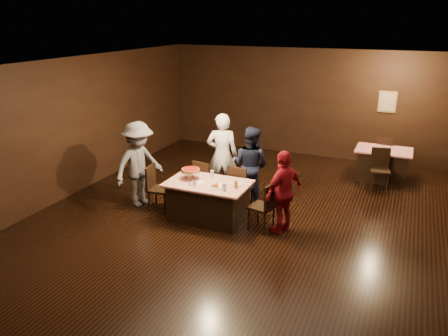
{
  "coord_description": "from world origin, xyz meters",
  "views": [
    {
      "loc": [
        2.77,
        -7.1,
        3.81
      ],
      "look_at": [
        -0.43,
        0.3,
        1.0
      ],
      "focal_mm": 35.0,
      "sensor_mm": 36.0,
      "label": 1
    }
  ],
  "objects_px": {
    "chair_far_left": "(206,181)",
    "chair_end_left": "(160,188)",
    "back_table": "(382,164)",
    "main_table": "(208,201)",
    "diner_red_shirt": "(284,192)",
    "chair_back_far": "(385,154)",
    "diner_navy_hoodie": "(251,165)",
    "chair_far_right": "(241,187)",
    "glass_back": "(212,174)",
    "chair_end_right": "(262,206)",
    "glass_amber": "(236,184)",
    "diner_grey_knit": "(139,164)",
    "glass_front_right": "(224,187)",
    "pizza_stand": "(191,170)",
    "diner_white_jacket": "(222,155)",
    "plate_empty": "(237,184)",
    "chair_back_near": "(380,170)"
  },
  "relations": [
    {
      "from": "chair_far_left",
      "to": "chair_end_left",
      "type": "relative_size",
      "value": 1.0
    },
    {
      "from": "chair_far_left",
      "to": "back_table",
      "type": "bearing_deg",
      "value": -127.54
    },
    {
      "from": "main_table",
      "to": "diner_red_shirt",
      "type": "bearing_deg",
      "value": 2.51
    },
    {
      "from": "chair_far_left",
      "to": "chair_end_left",
      "type": "height_order",
      "value": "same"
    },
    {
      "from": "main_table",
      "to": "diner_red_shirt",
      "type": "xyz_separation_m",
      "value": [
        1.49,
        0.07,
        0.4
      ]
    },
    {
      "from": "chair_back_far",
      "to": "diner_navy_hoodie",
      "type": "relative_size",
      "value": 0.57
    },
    {
      "from": "chair_far_right",
      "to": "chair_back_far",
      "type": "relative_size",
      "value": 1.0
    },
    {
      "from": "chair_back_far",
      "to": "glass_back",
      "type": "bearing_deg",
      "value": 62.7
    },
    {
      "from": "back_table",
      "to": "chair_end_left",
      "type": "xyz_separation_m",
      "value": [
        -4.06,
        -3.7,
        0.09
      ]
    },
    {
      "from": "chair_far_left",
      "to": "chair_end_left",
      "type": "xyz_separation_m",
      "value": [
        -0.7,
        -0.75,
        0.0
      ]
    },
    {
      "from": "chair_far_left",
      "to": "chair_end_right",
      "type": "height_order",
      "value": "same"
    },
    {
      "from": "glass_amber",
      "to": "chair_back_far",
      "type": "bearing_deg",
      "value": 61.54
    },
    {
      "from": "back_table",
      "to": "diner_grey_knit",
      "type": "xyz_separation_m",
      "value": [
        -4.58,
        -3.62,
        0.52
      ]
    },
    {
      "from": "chair_far_right",
      "to": "diner_navy_hoodie",
      "type": "distance_m",
      "value": 0.53
    },
    {
      "from": "main_table",
      "to": "chair_back_far",
      "type": "xyz_separation_m",
      "value": [
        2.96,
        4.3,
        0.09
      ]
    },
    {
      "from": "diner_red_shirt",
      "to": "glass_back",
      "type": "bearing_deg",
      "value": -74.7
    },
    {
      "from": "chair_far_right",
      "to": "glass_front_right",
      "type": "bearing_deg",
      "value": 98.58
    },
    {
      "from": "diner_grey_knit",
      "to": "glass_amber",
      "type": "bearing_deg",
      "value": -74.24
    },
    {
      "from": "chair_far_left",
      "to": "chair_end_left",
      "type": "bearing_deg",
      "value": 58.16
    },
    {
      "from": "pizza_stand",
      "to": "glass_amber",
      "type": "height_order",
      "value": "pizza_stand"
    },
    {
      "from": "chair_end_right",
      "to": "diner_white_jacket",
      "type": "height_order",
      "value": "diner_white_jacket"
    },
    {
      "from": "diner_grey_knit",
      "to": "diner_navy_hoodie",
      "type": "bearing_deg",
      "value": -44.36
    },
    {
      "from": "pizza_stand",
      "to": "plate_empty",
      "type": "height_order",
      "value": "pizza_stand"
    },
    {
      "from": "main_table",
      "to": "pizza_stand",
      "type": "distance_m",
      "value": 0.7
    },
    {
      "from": "main_table",
      "to": "glass_front_right",
      "type": "distance_m",
      "value": 0.69
    },
    {
      "from": "chair_end_right",
      "to": "diner_grey_knit",
      "type": "xyz_separation_m",
      "value": [
        -2.72,
        0.07,
        0.43
      ]
    },
    {
      "from": "diner_white_jacket",
      "to": "main_table",
      "type": "bearing_deg",
      "value": 83.26
    },
    {
      "from": "chair_far_right",
      "to": "diner_red_shirt",
      "type": "relative_size",
      "value": 0.6
    },
    {
      "from": "main_table",
      "to": "chair_far_left",
      "type": "xyz_separation_m",
      "value": [
        -0.4,
        0.75,
        0.09
      ]
    },
    {
      "from": "glass_front_right",
      "to": "glass_amber",
      "type": "relative_size",
      "value": 1.0
    },
    {
      "from": "chair_far_right",
      "to": "chair_end_right",
      "type": "bearing_deg",
      "value": 138.74
    },
    {
      "from": "back_table",
      "to": "plate_empty",
      "type": "xyz_separation_m",
      "value": [
        -2.41,
        -3.55,
        0.39
      ]
    },
    {
      "from": "chair_far_right",
      "to": "pizza_stand",
      "type": "relative_size",
      "value": 2.5
    },
    {
      "from": "chair_back_far",
      "to": "diner_grey_knit",
      "type": "bearing_deg",
      "value": 52.34
    },
    {
      "from": "pizza_stand",
      "to": "diner_red_shirt",
      "type": "bearing_deg",
      "value": 0.47
    },
    {
      "from": "plate_empty",
      "to": "glass_back",
      "type": "height_order",
      "value": "glass_back"
    },
    {
      "from": "back_table",
      "to": "chair_back_far",
      "type": "relative_size",
      "value": 1.37
    },
    {
      "from": "main_table",
      "to": "chair_far_left",
      "type": "relative_size",
      "value": 1.68
    },
    {
      "from": "main_table",
      "to": "glass_amber",
      "type": "bearing_deg",
      "value": -4.76
    },
    {
      "from": "diner_red_shirt",
      "to": "back_table",
      "type": "bearing_deg",
      "value": -178.02
    },
    {
      "from": "diner_grey_knit",
      "to": "plate_empty",
      "type": "bearing_deg",
      "value": -69.04
    },
    {
      "from": "chair_end_left",
      "to": "chair_back_near",
      "type": "relative_size",
      "value": 1.0
    },
    {
      "from": "back_table",
      "to": "chair_back_far",
      "type": "distance_m",
      "value": 0.61
    },
    {
      "from": "pizza_stand",
      "to": "chair_end_left",
      "type": "bearing_deg",
      "value": -175.91
    },
    {
      "from": "chair_back_near",
      "to": "diner_navy_hoodie",
      "type": "distance_m",
      "value": 3.13
    },
    {
      "from": "chair_back_far",
      "to": "diner_red_shirt",
      "type": "relative_size",
      "value": 0.6
    },
    {
      "from": "chair_far_left",
      "to": "diner_navy_hoodie",
      "type": "xyz_separation_m",
      "value": [
        0.87,
        0.38,
        0.36
      ]
    },
    {
      "from": "chair_end_left",
      "to": "glass_back",
      "type": "bearing_deg",
      "value": -81.48
    },
    {
      "from": "chair_end_left",
      "to": "diner_red_shirt",
      "type": "height_order",
      "value": "diner_red_shirt"
    },
    {
      "from": "plate_empty",
      "to": "pizza_stand",
      "type": "bearing_deg",
      "value": -173.99
    }
  ]
}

